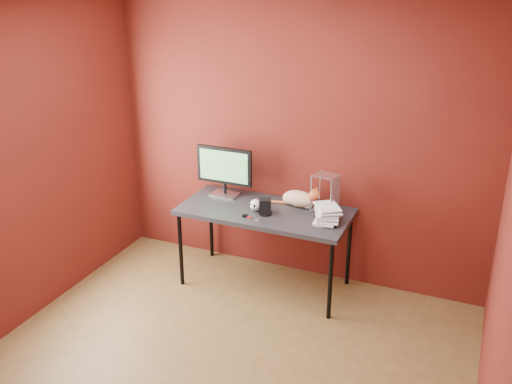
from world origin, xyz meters
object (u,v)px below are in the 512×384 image
at_px(book_stack, 320,136).
at_px(desk, 265,215).
at_px(cat, 299,199).
at_px(monitor, 224,169).
at_px(speaker, 265,207).
at_px(skull_mug, 256,205).

bearing_deg(book_stack, desk, 175.16).
relative_size(desk, cat, 3.30).
xyz_separation_m(monitor, cat, (0.72, 0.03, -0.19)).
bearing_deg(speaker, skull_mug, 138.89).
bearing_deg(speaker, monitor, 130.34).
distance_m(cat, book_stack, 0.74).
distance_m(desk, cat, 0.34).
distance_m(monitor, book_stack, 1.09).
height_order(cat, speaker, cat).
xyz_separation_m(skull_mug, book_stack, (0.55, 0.02, 0.68)).
relative_size(monitor, skull_mug, 4.81).
bearing_deg(skull_mug, book_stack, 18.67).
distance_m(cat, skull_mug, 0.40).
xyz_separation_m(cat, speaker, (-0.22, -0.28, -0.01)).
height_order(skull_mug, speaker, speaker).
bearing_deg(cat, speaker, -116.72).
distance_m(desk, speaker, 0.15).
distance_m(desk, monitor, 0.59).
relative_size(speaker, book_stack, 0.10).
distance_m(desk, book_stack, 0.93).
bearing_deg(skull_mug, monitor, 168.54).
distance_m(speaker, book_stack, 0.81).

